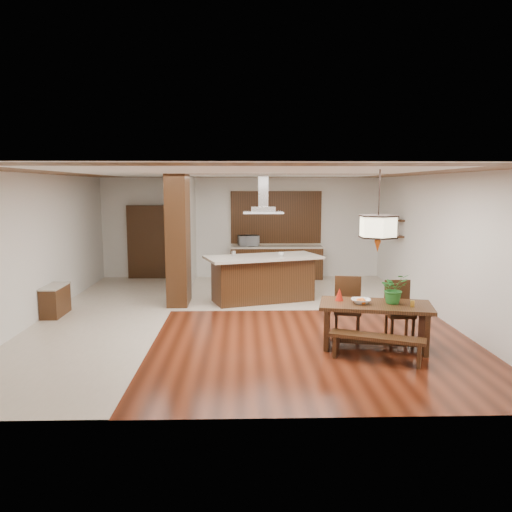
{
  "coord_description": "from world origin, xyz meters",
  "views": [
    {
      "loc": [
        0.03,
        -9.89,
        2.63
      ],
      "look_at": [
        0.3,
        0.0,
        1.25
      ],
      "focal_mm": 35.0,
      "sensor_mm": 36.0,
      "label": 1
    }
  ],
  "objects_px": {
    "pendant_lantern": "(379,211)",
    "island_cup": "(281,254)",
    "range_hood": "(263,194)",
    "dining_bench": "(377,348)",
    "microwave": "(248,241)",
    "dining_chair_left": "(347,308)",
    "foliage_plant": "(394,288)",
    "hallway_console": "(55,301)",
    "dining_table": "(375,315)",
    "fruit_bowl": "(361,301)",
    "dining_chair_right": "(400,311)",
    "kitchen_island": "(263,278)"
  },
  "relations": [
    {
      "from": "pendant_lantern",
      "to": "island_cup",
      "type": "xyz_separation_m",
      "value": [
        -1.28,
        3.29,
        -1.13
      ]
    },
    {
      "from": "range_hood",
      "to": "island_cup",
      "type": "distance_m",
      "value": 1.42
    },
    {
      "from": "dining_bench",
      "to": "microwave",
      "type": "bearing_deg",
      "value": 105.14
    },
    {
      "from": "dining_chair_left",
      "to": "foliage_plant",
      "type": "bearing_deg",
      "value": -33.23
    },
    {
      "from": "dining_bench",
      "to": "microwave",
      "type": "distance_m",
      "value": 7.16
    },
    {
      "from": "hallway_console",
      "to": "dining_table",
      "type": "bearing_deg",
      "value": -20.32
    },
    {
      "from": "pendant_lantern",
      "to": "foliage_plant",
      "type": "xyz_separation_m",
      "value": [
        0.29,
        0.02,
        -1.26
      ]
    },
    {
      "from": "dining_bench",
      "to": "fruit_bowl",
      "type": "relative_size",
      "value": 4.53
    },
    {
      "from": "fruit_bowl",
      "to": "microwave",
      "type": "height_order",
      "value": "microwave"
    },
    {
      "from": "foliage_plant",
      "to": "range_hood",
      "type": "relative_size",
      "value": 0.54
    },
    {
      "from": "dining_table",
      "to": "microwave",
      "type": "bearing_deg",
      "value": 107.72
    },
    {
      "from": "dining_chair_left",
      "to": "range_hood",
      "type": "xyz_separation_m",
      "value": [
        -1.37,
        2.77,
        1.94
      ]
    },
    {
      "from": "pendant_lantern",
      "to": "microwave",
      "type": "xyz_separation_m",
      "value": [
        -1.99,
        6.23,
        -1.14
      ]
    },
    {
      "from": "range_hood",
      "to": "dining_chair_right",
      "type": "bearing_deg",
      "value": -52.85
    },
    {
      "from": "dining_chair_left",
      "to": "dining_chair_right",
      "type": "xyz_separation_m",
      "value": [
        0.87,
        -0.19,
        -0.02
      ]
    },
    {
      "from": "island_cup",
      "to": "microwave",
      "type": "distance_m",
      "value": 3.02
    },
    {
      "from": "dining_table",
      "to": "microwave",
      "type": "height_order",
      "value": "microwave"
    },
    {
      "from": "foliage_plant",
      "to": "range_hood",
      "type": "bearing_deg",
      "value": 120.44
    },
    {
      "from": "dining_chair_right",
      "to": "dining_chair_left",
      "type": "bearing_deg",
      "value": 168.35
    },
    {
      "from": "fruit_bowl",
      "to": "range_hood",
      "type": "xyz_separation_m",
      "value": [
        -1.46,
        3.38,
        1.68
      ]
    },
    {
      "from": "kitchen_island",
      "to": "dining_table",
      "type": "bearing_deg",
      "value": -81.73
    },
    {
      "from": "dining_chair_left",
      "to": "range_hood",
      "type": "distance_m",
      "value": 3.65
    },
    {
      "from": "dining_chair_left",
      "to": "pendant_lantern",
      "type": "xyz_separation_m",
      "value": [
        0.32,
        -0.63,
        1.72
      ]
    },
    {
      "from": "microwave",
      "to": "hallway_console",
      "type": "bearing_deg",
      "value": -149.81
    },
    {
      "from": "dining_table",
      "to": "microwave",
      "type": "relative_size",
      "value": 3.53
    },
    {
      "from": "dining_chair_left",
      "to": "microwave",
      "type": "bearing_deg",
      "value": 117.96
    },
    {
      "from": "fruit_bowl",
      "to": "foliage_plant",
      "type": "bearing_deg",
      "value": 0.3
    },
    {
      "from": "hallway_console",
      "to": "kitchen_island",
      "type": "height_order",
      "value": "kitchen_island"
    },
    {
      "from": "dining_chair_right",
      "to": "range_hood",
      "type": "distance_m",
      "value": 4.2
    },
    {
      "from": "pendant_lantern",
      "to": "microwave",
      "type": "bearing_deg",
      "value": 107.72
    },
    {
      "from": "hallway_console",
      "to": "microwave",
      "type": "height_order",
      "value": "microwave"
    },
    {
      "from": "microwave",
      "to": "range_hood",
      "type": "bearing_deg",
      "value": -98.76
    },
    {
      "from": "foliage_plant",
      "to": "microwave",
      "type": "xyz_separation_m",
      "value": [
        -2.28,
        6.21,
        0.11
      ]
    },
    {
      "from": "foliage_plant",
      "to": "dining_chair_right",
      "type": "bearing_deg",
      "value": 58.73
    },
    {
      "from": "dining_bench",
      "to": "range_hood",
      "type": "bearing_deg",
      "value": 111.14
    },
    {
      "from": "dining_chair_right",
      "to": "microwave",
      "type": "bearing_deg",
      "value": 114.12
    },
    {
      "from": "hallway_console",
      "to": "foliage_plant",
      "type": "xyz_separation_m",
      "value": [
        6.3,
        -2.2,
        0.67
      ]
    },
    {
      "from": "dining_bench",
      "to": "pendant_lantern",
      "type": "distance_m",
      "value": 2.14
    },
    {
      "from": "pendant_lantern",
      "to": "kitchen_island",
      "type": "bearing_deg",
      "value": 116.5
    },
    {
      "from": "kitchen_island",
      "to": "dining_chair_left",
      "type": "bearing_deg",
      "value": -81.89
    },
    {
      "from": "kitchen_island",
      "to": "range_hood",
      "type": "distance_m",
      "value": 1.92
    },
    {
      "from": "range_hood",
      "to": "microwave",
      "type": "height_order",
      "value": "range_hood"
    },
    {
      "from": "dining_table",
      "to": "dining_chair_right",
      "type": "distance_m",
      "value": 0.71
    },
    {
      "from": "pendant_lantern",
      "to": "range_hood",
      "type": "distance_m",
      "value": 3.8
    },
    {
      "from": "pendant_lantern",
      "to": "microwave",
      "type": "height_order",
      "value": "pendant_lantern"
    },
    {
      "from": "hallway_console",
      "to": "range_hood",
      "type": "distance_m",
      "value": 4.96
    },
    {
      "from": "dining_table",
      "to": "island_cup",
      "type": "height_order",
      "value": "island_cup"
    },
    {
      "from": "foliage_plant",
      "to": "range_hood",
      "type": "distance_m",
      "value": 4.19
    },
    {
      "from": "kitchen_island",
      "to": "dining_chair_right",
      "type": "bearing_deg",
      "value": -71.04
    },
    {
      "from": "hallway_console",
      "to": "dining_bench",
      "type": "distance_m",
      "value": 6.52
    }
  ]
}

